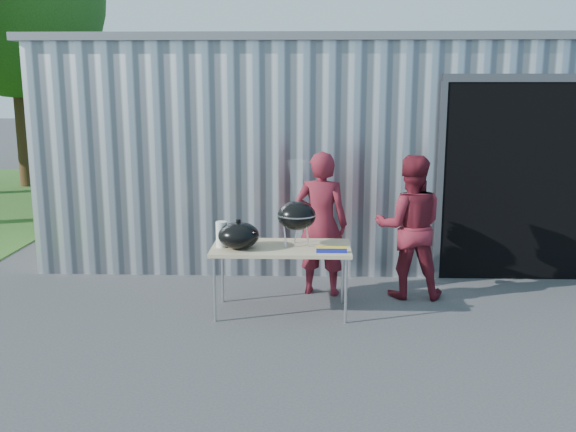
{
  "coord_description": "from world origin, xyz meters",
  "views": [
    {
      "loc": [
        0.4,
        -6.39,
        2.48
      ],
      "look_at": [
        0.17,
        0.53,
        1.05
      ],
      "focal_mm": 40.0,
      "sensor_mm": 36.0,
      "label": 1
    }
  ],
  "objects_px": {
    "folding_table": "(281,250)",
    "person_cook": "(321,224)",
    "kettle_grill": "(297,208)",
    "person_bystander": "(410,227)"
  },
  "relations": [
    {
      "from": "folding_table",
      "to": "person_cook",
      "type": "distance_m",
      "value": 0.81
    },
    {
      "from": "person_cook",
      "to": "person_bystander",
      "type": "distance_m",
      "value": 1.03
    },
    {
      "from": "folding_table",
      "to": "person_cook",
      "type": "height_order",
      "value": "person_cook"
    },
    {
      "from": "person_bystander",
      "to": "folding_table",
      "type": "bearing_deg",
      "value": 25.34
    },
    {
      "from": "folding_table",
      "to": "person_cook",
      "type": "relative_size",
      "value": 0.87
    },
    {
      "from": "kettle_grill",
      "to": "person_bystander",
      "type": "height_order",
      "value": "person_bystander"
    },
    {
      "from": "folding_table",
      "to": "person_bystander",
      "type": "distance_m",
      "value": 1.6
    },
    {
      "from": "person_bystander",
      "to": "kettle_grill",
      "type": "bearing_deg",
      "value": 26.63
    },
    {
      "from": "folding_table",
      "to": "person_cook",
      "type": "xyz_separation_m",
      "value": [
        0.45,
        0.66,
        0.15
      ]
    },
    {
      "from": "person_cook",
      "to": "person_bystander",
      "type": "relative_size",
      "value": 1.02
    }
  ]
}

